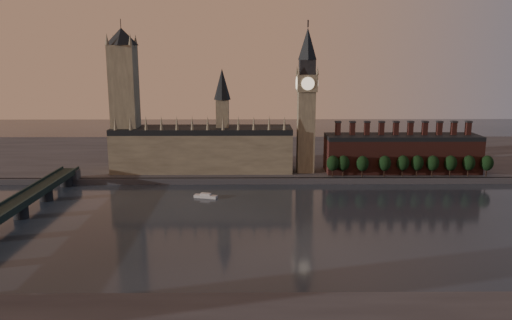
% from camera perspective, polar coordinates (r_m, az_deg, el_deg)
% --- Properties ---
extents(ground, '(900.00, 900.00, 0.00)m').
position_cam_1_polar(ground, '(260.80, 5.95, -7.67)').
color(ground, black).
rests_on(ground, ground).
extents(north_bank, '(900.00, 182.00, 4.00)m').
position_cam_1_polar(north_bank, '(431.70, 3.35, 0.47)').
color(north_bank, '#4B4B50').
rests_on(north_bank, ground).
extents(palace_of_westminster, '(130.00, 30.30, 74.00)m').
position_cam_1_polar(palace_of_westminster, '(366.74, -6.05, 1.52)').
color(palace_of_westminster, gray).
rests_on(palace_of_westminster, north_bank).
extents(victoria_tower, '(24.00, 24.00, 108.00)m').
position_cam_1_polar(victoria_tower, '(371.65, -14.80, 7.16)').
color(victoria_tower, gray).
rests_on(victoria_tower, north_bank).
extents(big_ben, '(15.00, 15.00, 107.00)m').
position_cam_1_polar(big_ben, '(357.67, 5.79, 6.96)').
color(big_ben, gray).
rests_on(big_ben, north_bank).
extents(chimney_block, '(110.00, 25.00, 37.00)m').
position_cam_1_polar(chimney_block, '(377.01, 16.30, 0.80)').
color(chimney_block, '#51251F').
rests_on(chimney_block, north_bank).
extents(embankment_tree_0, '(8.60, 8.60, 14.88)m').
position_cam_1_polar(embankment_tree_0, '(351.48, 8.78, -0.36)').
color(embankment_tree_0, black).
rests_on(embankment_tree_0, north_bank).
extents(embankment_tree_1, '(8.60, 8.60, 14.88)m').
position_cam_1_polar(embankment_tree_1, '(352.97, 9.96, -0.35)').
color(embankment_tree_1, black).
rests_on(embankment_tree_1, north_bank).
extents(embankment_tree_2, '(8.60, 8.60, 14.88)m').
position_cam_1_polar(embankment_tree_2, '(354.15, 12.09, -0.39)').
color(embankment_tree_2, black).
rests_on(embankment_tree_2, north_bank).
extents(embankment_tree_3, '(8.60, 8.60, 14.88)m').
position_cam_1_polar(embankment_tree_3, '(358.50, 14.50, -0.36)').
color(embankment_tree_3, black).
rests_on(embankment_tree_3, north_bank).
extents(embankment_tree_4, '(8.60, 8.60, 14.88)m').
position_cam_1_polar(embankment_tree_4, '(362.83, 16.44, -0.33)').
color(embankment_tree_4, black).
rests_on(embankment_tree_4, north_bank).
extents(embankment_tree_5, '(8.60, 8.60, 14.88)m').
position_cam_1_polar(embankment_tree_5, '(365.93, 17.96, -0.32)').
color(embankment_tree_5, black).
rests_on(embankment_tree_5, north_bank).
extents(embankment_tree_6, '(8.60, 8.60, 14.88)m').
position_cam_1_polar(embankment_tree_6, '(368.78, 19.55, -0.34)').
color(embankment_tree_6, black).
rests_on(embankment_tree_6, north_bank).
extents(embankment_tree_7, '(8.60, 8.60, 14.88)m').
position_cam_1_polar(embankment_tree_7, '(373.20, 21.36, -0.33)').
color(embankment_tree_7, black).
rests_on(embankment_tree_7, north_bank).
extents(embankment_tree_8, '(8.60, 8.60, 14.88)m').
position_cam_1_polar(embankment_tree_8, '(378.46, 23.14, -0.31)').
color(embankment_tree_8, black).
rests_on(embankment_tree_8, north_bank).
extents(embankment_tree_9, '(8.60, 8.60, 14.88)m').
position_cam_1_polar(embankment_tree_9, '(383.15, 24.90, -0.33)').
color(embankment_tree_9, black).
rests_on(embankment_tree_9, north_bank).
extents(westminster_bridge, '(14.00, 200.00, 11.55)m').
position_cam_1_polar(westminster_bridge, '(283.73, -27.00, -5.74)').
color(westminster_bridge, '#1C2C28').
rests_on(westminster_bridge, ground).
extents(river_boat, '(15.02, 7.75, 2.89)m').
position_cam_1_polar(river_boat, '(313.27, -5.77, -4.11)').
color(river_boat, silver).
rests_on(river_boat, ground).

